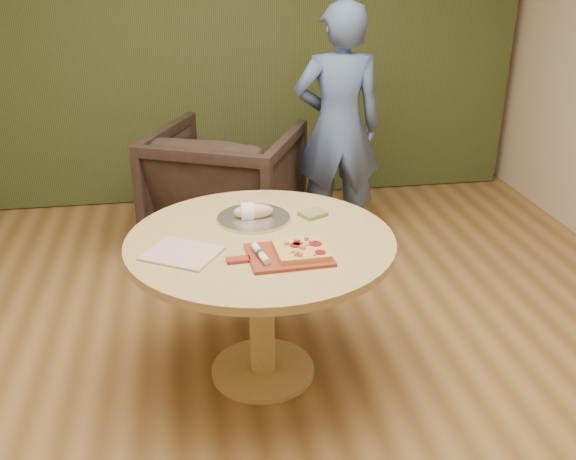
# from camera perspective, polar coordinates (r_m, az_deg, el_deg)

# --- Properties ---
(room_shell) EXTENTS (5.04, 6.04, 2.84)m
(room_shell) POSITION_cam_1_polar(r_m,az_deg,el_deg) (2.38, -1.06, 9.94)
(room_shell) COLOR olive
(room_shell) RESTS_ON ground
(curtain) EXTENTS (4.80, 0.14, 2.78)m
(curtain) POSITION_cam_1_polar(r_m,az_deg,el_deg) (5.23, -5.95, 17.65)
(curtain) COLOR #2D3719
(curtain) RESTS_ON ground
(pedestal_table) EXTENTS (1.24, 1.24, 0.75)m
(pedestal_table) POSITION_cam_1_polar(r_m,az_deg,el_deg) (3.00, -2.42, -3.12)
(pedestal_table) COLOR tan
(pedestal_table) RESTS_ON ground
(pizza_paddle) EXTENTS (0.45, 0.30, 0.01)m
(pizza_paddle) POSITION_cam_1_polar(r_m,az_deg,el_deg) (2.76, -0.14, -2.25)
(pizza_paddle) COLOR maroon
(pizza_paddle) RESTS_ON pedestal_table
(flatbread_pizza) EXTENTS (0.23, 0.23, 0.04)m
(flatbread_pizza) POSITION_cam_1_polar(r_m,az_deg,el_deg) (2.77, 1.20, -1.74)
(flatbread_pizza) COLOR #E0B057
(flatbread_pizza) RESTS_ON pizza_paddle
(cutlery_roll) EXTENTS (0.06, 0.20, 0.03)m
(cutlery_roll) POSITION_cam_1_polar(r_m,az_deg,el_deg) (2.73, -2.47, -2.09)
(cutlery_roll) COLOR white
(cutlery_roll) RESTS_ON pizza_paddle
(newspaper) EXTENTS (0.39, 0.37, 0.01)m
(newspaper) POSITION_cam_1_polar(r_m,az_deg,el_deg) (2.82, -9.37, -2.06)
(newspaper) COLOR white
(newspaper) RESTS_ON pedestal_table
(serving_tray) EXTENTS (0.36, 0.36, 0.02)m
(serving_tray) POSITION_cam_1_polar(r_m,az_deg,el_deg) (3.13, -3.08, 1.06)
(serving_tray) COLOR silver
(serving_tray) RESTS_ON pedestal_table
(bread_roll) EXTENTS (0.19, 0.09, 0.09)m
(bread_roll) POSITION_cam_1_polar(r_m,az_deg,el_deg) (3.12, -3.26, 1.66)
(bread_roll) COLOR #DAB885
(bread_roll) RESTS_ON serving_tray
(green_packet) EXTENTS (0.15, 0.14, 0.02)m
(green_packet) POSITION_cam_1_polar(r_m,az_deg,el_deg) (3.17, 2.22, 1.45)
(green_packet) COLOR #55682F
(green_packet) RESTS_ON pedestal_table
(armchair) EXTENTS (1.20, 1.17, 0.95)m
(armchair) POSITION_cam_1_polar(r_m,az_deg,el_deg) (4.47, -5.49, 4.31)
(armchair) COLOR black
(armchair) RESTS_ON ground
(person_standing) EXTENTS (0.63, 0.43, 1.67)m
(person_standing) POSITION_cam_1_polar(r_m,az_deg,el_deg) (4.44, 4.48, 9.08)
(person_standing) COLOR #445D90
(person_standing) RESTS_ON ground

